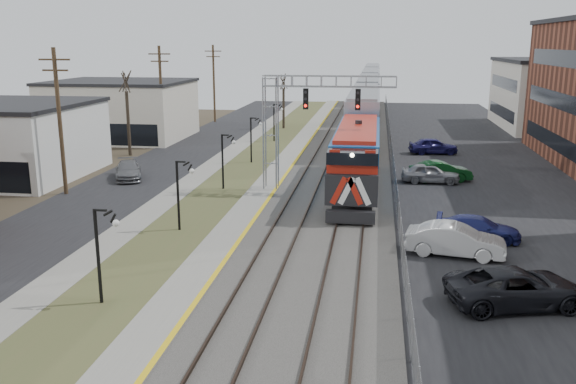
# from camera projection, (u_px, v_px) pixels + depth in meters

# --- Properties ---
(street_west) EXTENTS (7.00, 120.00, 0.04)m
(street_west) POSITION_uv_depth(u_px,v_px,m) (158.00, 167.00, 51.68)
(street_west) COLOR black
(street_west) RESTS_ON ground
(sidewalk) EXTENTS (2.00, 120.00, 0.08)m
(sidewalk) POSITION_uv_depth(u_px,v_px,m) (209.00, 168.00, 51.05)
(sidewalk) COLOR gray
(sidewalk) RESTS_ON ground
(grass_median) EXTENTS (4.00, 120.00, 0.06)m
(grass_median) POSITION_uv_depth(u_px,v_px,m) (244.00, 169.00, 50.63)
(grass_median) COLOR #49502B
(grass_median) RESTS_ON ground
(platform) EXTENTS (2.00, 120.00, 0.24)m
(platform) POSITION_uv_depth(u_px,v_px,m) (280.00, 169.00, 50.18)
(platform) COLOR gray
(platform) RESTS_ON ground
(ballast_bed) EXTENTS (8.00, 120.00, 0.20)m
(ballast_bed) POSITION_uv_depth(u_px,v_px,m) (340.00, 171.00, 49.49)
(ballast_bed) COLOR #595651
(ballast_bed) RESTS_ON ground
(parking_lot) EXTENTS (16.00, 120.00, 0.04)m
(parking_lot) POSITION_uv_depth(u_px,v_px,m) (493.00, 177.00, 47.82)
(parking_lot) COLOR black
(parking_lot) RESTS_ON ground
(platform_edge) EXTENTS (0.24, 120.00, 0.01)m
(platform_edge) POSITION_uv_depth(u_px,v_px,m) (290.00, 168.00, 50.03)
(platform_edge) COLOR gold
(platform_edge) RESTS_ON platform
(track_near) EXTENTS (1.58, 120.00, 0.15)m
(track_near) POSITION_uv_depth(u_px,v_px,m) (316.00, 169.00, 49.73)
(track_near) COLOR #2D2119
(track_near) RESTS_ON ballast_bed
(track_far) EXTENTS (1.58, 120.00, 0.15)m
(track_far) POSITION_uv_depth(u_px,v_px,m) (359.00, 170.00, 49.24)
(track_far) COLOR #2D2119
(track_far) RESTS_ON ballast_bed
(train) EXTENTS (3.00, 108.65, 5.33)m
(train) POSITION_uv_depth(u_px,v_px,m) (369.00, 95.00, 87.65)
(train) COLOR #1559B0
(train) RESTS_ON ground
(signal_gantry) EXTENTS (9.00, 1.07, 8.15)m
(signal_gantry) POSITION_uv_depth(u_px,v_px,m) (295.00, 113.00, 41.83)
(signal_gantry) COLOR gray
(signal_gantry) RESTS_ON ground
(lampposts) EXTENTS (0.14, 62.14, 4.00)m
(lampposts) POSITION_uv_depth(u_px,v_px,m) (180.00, 195.00, 34.10)
(lampposts) COLOR black
(lampposts) RESTS_ON ground
(utility_poles) EXTENTS (0.28, 80.28, 10.00)m
(utility_poles) POSITION_uv_depth(u_px,v_px,m) (60.00, 123.00, 41.30)
(utility_poles) COLOR #4C3823
(utility_poles) RESTS_ON ground
(fence) EXTENTS (0.04, 120.00, 1.60)m
(fence) POSITION_uv_depth(u_px,v_px,m) (393.00, 164.00, 48.73)
(fence) COLOR gray
(fence) RESTS_ON ground
(bare_trees) EXTENTS (12.30, 42.30, 5.95)m
(bare_trees) POSITION_uv_depth(u_px,v_px,m) (159.00, 129.00, 54.96)
(bare_trees) COLOR #382D23
(bare_trees) RESTS_ON ground
(car_lot_b) EXTENTS (5.02, 2.50, 1.58)m
(car_lot_b) POSITION_uv_depth(u_px,v_px,m) (455.00, 241.00, 30.01)
(car_lot_b) COLOR silver
(car_lot_b) RESTS_ON ground
(car_lot_c) EXTENTS (6.04, 3.87, 1.55)m
(car_lot_c) POSITION_uv_depth(u_px,v_px,m) (517.00, 288.00, 24.27)
(car_lot_c) COLOR black
(car_lot_c) RESTS_ON ground
(car_lot_d) EXTENTS (4.58, 2.32, 1.27)m
(car_lot_d) POSITION_uv_depth(u_px,v_px,m) (478.00, 229.00, 32.46)
(car_lot_d) COLOR navy
(car_lot_d) RESTS_ON ground
(car_lot_e) EXTENTS (4.32, 1.74, 1.47)m
(car_lot_e) POSITION_uv_depth(u_px,v_px,m) (430.00, 174.00, 45.66)
(car_lot_e) COLOR gray
(car_lot_e) RESTS_ON ground
(car_lot_f) EXTENTS (4.83, 2.54, 1.51)m
(car_lot_f) POSITION_uv_depth(u_px,v_px,m) (441.00, 172.00, 46.21)
(car_lot_f) COLOR #0B3A15
(car_lot_f) RESTS_ON ground
(car_street_b) EXTENTS (3.53, 5.01, 1.35)m
(car_street_b) POSITION_uv_depth(u_px,v_px,m) (128.00, 171.00, 47.02)
(car_street_b) COLOR slate
(car_street_b) RESTS_ON ground
(car_lot_g) EXTENTS (4.71, 2.36, 1.54)m
(car_lot_g) POSITION_uv_depth(u_px,v_px,m) (433.00, 146.00, 57.49)
(car_lot_g) COLOR navy
(car_lot_g) RESTS_ON ground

